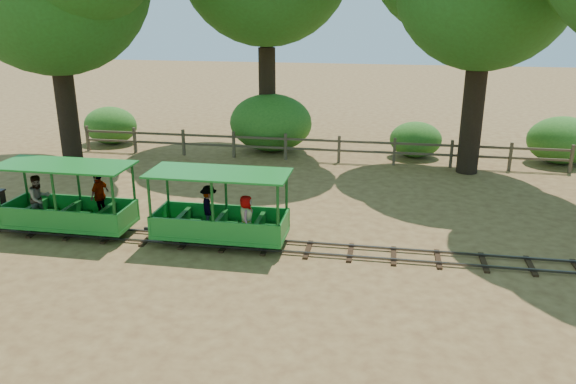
# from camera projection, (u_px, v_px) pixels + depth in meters

# --- Properties ---
(ground) EXTENTS (90.00, 90.00, 0.00)m
(ground) POSITION_uv_depth(u_px,v_px,m) (267.00, 248.00, 13.45)
(ground) COLOR #A38046
(ground) RESTS_ON ground
(track) EXTENTS (22.00, 1.00, 0.10)m
(track) POSITION_uv_depth(u_px,v_px,m) (267.00, 245.00, 13.43)
(track) COLOR #3F3D3A
(track) RESTS_ON ground
(carriage_front) EXTENTS (3.32, 1.41, 1.73)m
(carriage_front) POSITION_uv_depth(u_px,v_px,m) (68.00, 205.00, 14.08)
(carriage_front) COLOR #1B7F29
(carriage_front) RESTS_ON track
(carriage_rear) EXTENTS (3.32, 1.36, 1.73)m
(carriage_rear) POSITION_uv_depth(u_px,v_px,m) (221.00, 216.00, 13.39)
(carriage_rear) COLOR #1B7F29
(carriage_rear) RESTS_ON track
(fence) EXTENTS (18.10, 0.10, 1.00)m
(fence) POSITION_uv_depth(u_px,v_px,m) (312.00, 146.00, 20.74)
(fence) COLOR brown
(fence) RESTS_ON ground
(shrub_west) EXTENTS (2.23, 1.72, 1.55)m
(shrub_west) POSITION_uv_depth(u_px,v_px,m) (110.00, 125.00, 23.33)
(shrub_west) COLOR #2D6B1E
(shrub_west) RESTS_ON ground
(shrub_mid_w) EXTENTS (3.26, 2.51, 2.26)m
(shrub_mid_w) POSITION_uv_depth(u_px,v_px,m) (271.00, 123.00, 22.09)
(shrub_mid_w) COLOR #2D6B1E
(shrub_mid_w) RESTS_ON ground
(shrub_mid_e) EXTENTS (1.95, 1.50, 1.35)m
(shrub_mid_e) POSITION_uv_depth(u_px,v_px,m) (416.00, 140.00, 21.29)
(shrub_mid_e) COLOR #2D6B1E
(shrub_mid_e) RESTS_ON ground
(shrub_east) EXTENTS (2.49, 1.92, 1.73)m
(shrub_east) POSITION_uv_depth(u_px,v_px,m) (562.00, 140.00, 20.37)
(shrub_east) COLOR #2D6B1E
(shrub_east) RESTS_ON ground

